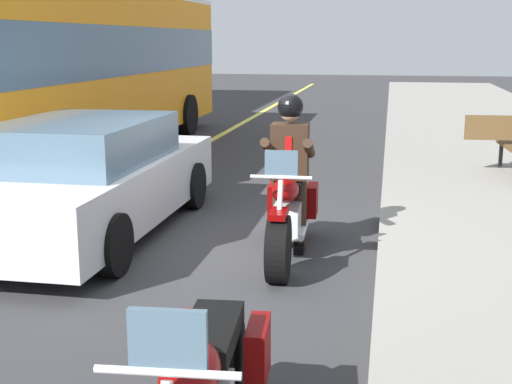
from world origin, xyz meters
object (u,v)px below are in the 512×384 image
at_px(motorcycle_main, 288,215).
at_px(rider_main, 290,159).
at_px(bus_near, 81,62).
at_px(car_silver, 89,178).

bearing_deg(motorcycle_main, rider_main, -176.64).
distance_m(rider_main, bus_near, 7.69).
height_order(bus_near, car_silver, bus_near).
bearing_deg(motorcycle_main, car_silver, -99.60).
bearing_deg(bus_near, car_silver, 24.89).
bearing_deg(motorcycle_main, bus_near, -139.81).
relative_size(motorcycle_main, rider_main, 1.27).
height_order(rider_main, car_silver, rider_main).
height_order(motorcycle_main, car_silver, car_silver).
height_order(rider_main, bus_near, bus_near).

